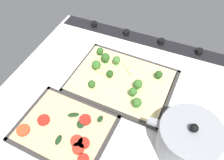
{
  "coord_description": "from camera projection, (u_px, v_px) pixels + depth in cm",
  "views": [
    {
      "loc": [
        -19.04,
        48.0,
        67.49
      ],
      "look_at": [
        1.65,
        -0.94,
        5.77
      ],
      "focal_mm": 37.27,
      "sensor_mm": 36.0,
      "label": 1
    }
  ],
  "objects": [
    {
      "name": "cooking_pot",
      "position": [
        188.0,
        140.0,
        0.67
      ],
      "size": [
        24.73,
        17.88,
        13.62
      ],
      "color": "gray",
      "rests_on": "ground_plane"
    },
    {
      "name": "ground_plane",
      "position": [
        115.0,
        96.0,
        0.86
      ],
      "size": [
        81.64,
        73.29,
        3.0
      ],
      "primitive_type": "cube",
      "color": "silver"
    },
    {
      "name": "stove_control_panel",
      "position": [
        143.0,
        39.0,
        1.04
      ],
      "size": [
        78.37,
        7.0,
        2.6
      ],
      "color": "black",
      "rests_on": "ground_plane"
    },
    {
      "name": "broccoli_pizza",
      "position": [
        121.0,
        79.0,
        0.87
      ],
      "size": [
        36.48,
        27.46,
        5.72
      ],
      "color": "beige",
      "rests_on": "baking_tray_front"
    },
    {
      "name": "baking_tray_front",
      "position": [
        122.0,
        82.0,
        0.88
      ],
      "size": [
        38.97,
        29.96,
        1.3
      ],
      "color": "#33302D",
      "rests_on": "ground_plane"
    },
    {
      "name": "baking_tray_back",
      "position": [
        65.0,
        129.0,
        0.75
      ],
      "size": [
        30.69,
        25.07,
        1.3
      ],
      "color": "#33302D",
      "rests_on": "ground_plane"
    },
    {
      "name": "veggie_pizza_back",
      "position": [
        65.0,
        129.0,
        0.74
      ],
      "size": [
        28.17,
        22.55,
        1.9
      ],
      "color": "#DCAC80",
      "rests_on": "baking_tray_back"
    }
  ]
}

